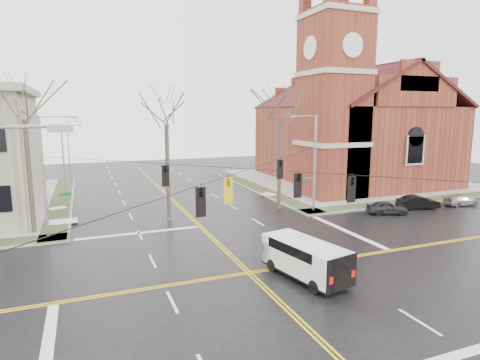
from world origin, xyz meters
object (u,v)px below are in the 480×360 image
object	(u,v)px
streetlight_north_b	(69,144)
tree_ne	(280,115)
streetlight_north_a	(65,157)
parked_car_b	(418,202)
parked_car_a	(387,208)
tree_nw_far	(24,112)
tree_nw_near	(166,118)
signal_pole_ne	(313,160)
cargo_van	(303,256)
parked_car_c	(461,200)
church	(348,120)
signal_pole_nw	(46,173)

from	to	relation	value
streetlight_north_b	tree_ne	size ratio (longest dim) A/B	0.63
streetlight_north_a	parked_car_b	xyz separation A→B (m)	(32.28, -19.34, -3.80)
parked_car_a	streetlight_north_a	bearing A→B (deg)	74.68
tree_nw_far	tree_nw_near	world-z (taller)	tree_nw_far
signal_pole_ne	cargo_van	bearing A→B (deg)	-123.49
signal_pole_ne	tree_nw_far	bearing A→B (deg)	175.83
cargo_van	parked_car_c	xyz separation A→B (m)	(24.23, 9.88, -0.71)
streetlight_north_b	parked_car_a	distance (m)	48.85
tree_nw_far	parked_car_b	bearing A→B (deg)	-7.63
cargo_van	parked_car_c	distance (m)	26.18
church	parked_car_a	bearing A→B (deg)	-114.11
parked_car_c	tree_nw_near	bearing A→B (deg)	82.65
tree_nw_far	tree_ne	world-z (taller)	tree_nw_far
streetlight_north_b	parked_car_c	distance (m)	54.79
cargo_van	tree_ne	bearing A→B (deg)	56.14
tree_ne	streetlight_north_a	bearing A→B (deg)	142.82
parked_car_a	signal_pole_ne	bearing A→B (deg)	80.67
tree_nw_far	tree_ne	bearing A→B (deg)	0.18
church	tree_ne	distance (m)	19.75
streetlight_north_a	parked_car_c	distance (m)	42.58
streetlight_north_b	parked_car_a	world-z (taller)	streetlight_north_b
parked_car_b	tree_ne	bearing A→B (deg)	83.74
signal_pole_nw	parked_car_a	bearing A→B (deg)	-6.72
parked_car_a	parked_car_c	distance (m)	9.58
signal_pole_ne	parked_car_b	distance (m)	11.52
parked_car_b	tree_ne	distance (m)	16.15
church	streetlight_north_b	bearing A→B (deg)	146.75
signal_pole_nw	parked_car_c	size ratio (longest dim) A/B	2.43
tree_nw_near	tree_ne	bearing A→B (deg)	-1.96
streetlight_north_a	cargo_van	xyz separation A→B (m)	(13.31, -29.61, -3.22)
streetlight_north_b	cargo_van	size ratio (longest dim) A/B	1.36
church	parked_car_a	world-z (taller)	church
streetlight_north_a	tree_ne	bearing A→B (deg)	-37.18
parked_car_b	cargo_van	bearing A→B (deg)	131.96
streetlight_north_a	cargo_van	bearing A→B (deg)	-65.80
parked_car_a	tree_nw_near	xyz separation A→B (m)	(-19.25, 5.55, 8.27)
cargo_van	parked_car_b	size ratio (longest dim) A/B	1.44
tree_ne	parked_car_b	bearing A→B (deg)	-19.82
signal_pole_ne	cargo_van	world-z (taller)	signal_pole_ne
streetlight_north_a	parked_car_b	distance (m)	37.83
cargo_van	tree_ne	size ratio (longest dim) A/B	0.46
streetlight_north_b	parked_car_b	world-z (taller)	streetlight_north_b
cargo_van	church	bearing A→B (deg)	38.29
signal_pole_nw	tree_nw_far	size ratio (longest dim) A/B	0.69
cargo_van	parked_car_b	world-z (taller)	cargo_van
church	tree_nw_far	xyz separation A→B (m)	(-37.37, -11.54, 0.99)
parked_car_b	parked_car_c	size ratio (longest dim) A/B	1.10
parked_car_c	tree_nw_near	distance (m)	30.50
parked_car_b	tree_nw_near	bearing A→B (deg)	91.54
signal_pole_nw	cargo_van	size ratio (longest dim) A/B	1.53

